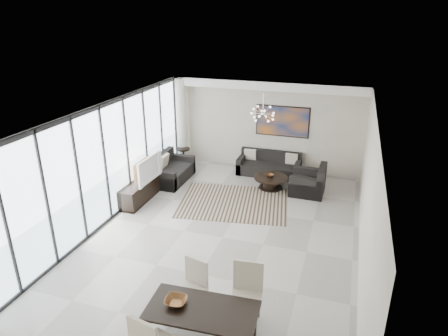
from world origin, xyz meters
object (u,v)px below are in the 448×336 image
at_px(coffee_table, 271,182).
at_px(tv_console, 141,190).
at_px(dining_table, 202,314).
at_px(sofa_main, 269,167).
at_px(television, 146,169).

bearing_deg(coffee_table, tv_console, -151.02).
bearing_deg(tv_console, coffee_table, 28.98).
height_order(coffee_table, dining_table, dining_table).
height_order(sofa_main, dining_table, sofa_main).
height_order(coffee_table, television, television).
distance_m(tv_console, dining_table, 5.55).
xyz_separation_m(sofa_main, television, (-2.82, -2.77, 0.65)).
relative_size(sofa_main, dining_table, 1.13).
height_order(tv_console, television, television).
height_order(television, dining_table, television).
height_order(sofa_main, tv_console, sofa_main).
xyz_separation_m(television, dining_table, (3.30, -4.40, -0.28)).
bearing_deg(sofa_main, dining_table, -86.23).
bearing_deg(dining_table, television, 126.85).
distance_m(coffee_table, television, 3.61).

